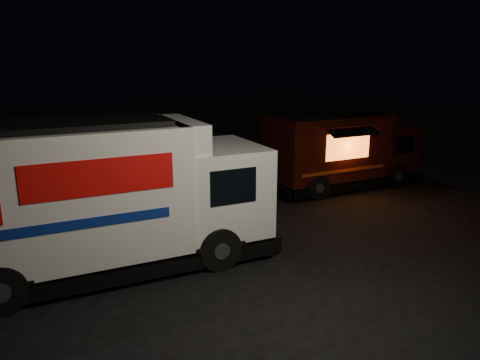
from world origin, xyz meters
The scene contains 3 objects.
ground centered at (0.00, 0.00, 0.00)m, with size 80.00×80.00×0.00m, color black.
white_truck centered at (-2.06, 1.39, 1.77)m, with size 7.81×2.66×3.54m, color silver, non-canonical shape.
red_truck centered at (7.81, 2.76, 1.44)m, with size 6.19×2.28×2.88m, color #341009, non-canonical shape.
Camera 1 is at (-5.99, -8.54, 4.88)m, focal length 35.00 mm.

